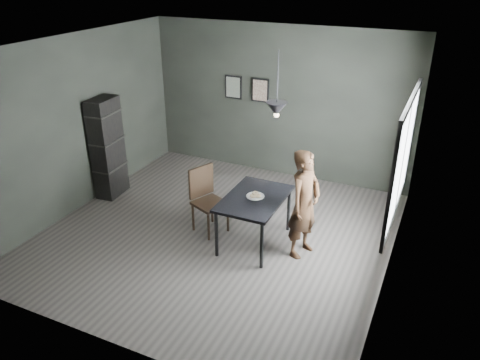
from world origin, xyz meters
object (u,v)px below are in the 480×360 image
at_px(white_plate, 255,197).
at_px(woman, 304,204).
at_px(wood_chair, 206,195).
at_px(shelf_unit, 107,148).
at_px(cafe_table, 254,202).
at_px(pendant_lamp, 277,109).

relative_size(white_plate, woman, 0.15).
height_order(wood_chair, shelf_unit, shelf_unit).
distance_m(cafe_table, shelf_unit, 2.96).
height_order(cafe_table, pendant_lamp, pendant_lamp).
bearing_deg(white_plate, pendant_lamp, 19.65).
bearing_deg(wood_chair, white_plate, 20.07).
bearing_deg(cafe_table, pendant_lamp, 21.80).
distance_m(white_plate, pendant_lamp, 1.32).
bearing_deg(pendant_lamp, white_plate, -160.35).
bearing_deg(pendant_lamp, shelf_unit, 174.41).
distance_m(cafe_table, wood_chair, 0.82).
xyz_separation_m(woman, pendant_lamp, (-0.47, 0.06, 1.27)).
bearing_deg(cafe_table, shelf_unit, 172.01).
bearing_deg(shelf_unit, cafe_table, -13.04).
height_order(white_plate, wood_chair, wood_chair).
bearing_deg(cafe_table, wood_chair, 176.11).
xyz_separation_m(wood_chair, shelf_unit, (-2.10, 0.35, 0.29)).
height_order(wood_chair, pendant_lamp, pendant_lamp).
relative_size(wood_chair, shelf_unit, 0.59).
bearing_deg(white_plate, wood_chair, 177.04).
distance_m(woman, wood_chair, 1.55).
bearing_deg(cafe_table, white_plate, 64.01).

